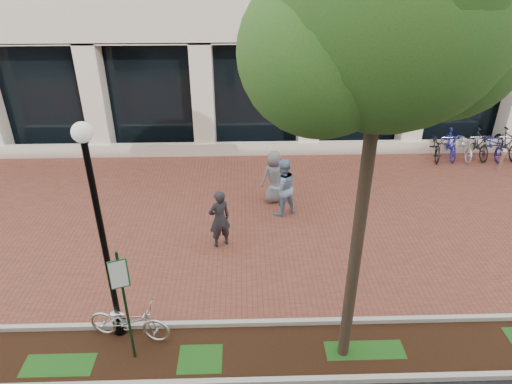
{
  "coord_description": "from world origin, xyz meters",
  "views": [
    {
      "loc": [
        -0.53,
        -11.76,
        7.32
      ],
      "look_at": [
        -0.2,
        -0.8,
        1.26
      ],
      "focal_mm": 32.0,
      "sensor_mm": 36.0,
      "label": 1
    }
  ],
  "objects_px": {
    "bike_rack_cluster": "(471,144)",
    "pedestrian_left": "(220,219)",
    "locked_bicycle": "(129,321)",
    "bollard": "(501,161)",
    "parking_sign": "(124,295)",
    "lamppost": "(101,227)",
    "pedestrian_right": "(274,177)",
    "pedestrian_mid": "(282,187)",
    "street_tree": "(390,18)"
  },
  "relations": [
    {
      "from": "bike_rack_cluster",
      "to": "pedestrian_left",
      "type": "bearing_deg",
      "value": -143.19
    },
    {
      "from": "locked_bicycle",
      "to": "bollard",
      "type": "distance_m",
      "value": 13.8
    },
    {
      "from": "pedestrian_left",
      "to": "parking_sign",
      "type": "bearing_deg",
      "value": 41.02
    },
    {
      "from": "bike_rack_cluster",
      "to": "lamppost",
      "type": "bearing_deg",
      "value": -136.59
    },
    {
      "from": "locked_bicycle",
      "to": "pedestrian_left",
      "type": "height_order",
      "value": "pedestrian_left"
    },
    {
      "from": "parking_sign",
      "to": "pedestrian_left",
      "type": "distance_m",
      "value": 4.2
    },
    {
      "from": "lamppost",
      "to": "pedestrian_right",
      "type": "height_order",
      "value": "lamppost"
    },
    {
      "from": "parking_sign",
      "to": "locked_bicycle",
      "type": "height_order",
      "value": "parking_sign"
    },
    {
      "from": "parking_sign",
      "to": "pedestrian_right",
      "type": "height_order",
      "value": "parking_sign"
    },
    {
      "from": "bike_rack_cluster",
      "to": "pedestrian_right",
      "type": "bearing_deg",
      "value": -151.65
    },
    {
      "from": "pedestrian_right",
      "to": "bike_rack_cluster",
      "type": "xyz_separation_m",
      "value": [
        7.75,
        3.18,
        -0.35
      ]
    },
    {
      "from": "pedestrian_mid",
      "to": "bike_rack_cluster",
      "type": "xyz_separation_m",
      "value": [
        7.55,
        3.97,
        -0.4
      ]
    },
    {
      "from": "lamppost",
      "to": "bike_rack_cluster",
      "type": "relative_size",
      "value": 1.33
    },
    {
      "from": "parking_sign",
      "to": "pedestrian_left",
      "type": "bearing_deg",
      "value": 47.47
    },
    {
      "from": "locked_bicycle",
      "to": "street_tree",
      "type": "bearing_deg",
      "value": -84.96
    },
    {
      "from": "lamppost",
      "to": "bollard",
      "type": "bearing_deg",
      "value": 31.69
    },
    {
      "from": "pedestrian_left",
      "to": "pedestrian_mid",
      "type": "xyz_separation_m",
      "value": [
        1.8,
        1.6,
        0.06
      ]
    },
    {
      "from": "street_tree",
      "to": "bollard",
      "type": "distance_m",
      "value": 12.29
    },
    {
      "from": "street_tree",
      "to": "bike_rack_cluster",
      "type": "relative_size",
      "value": 2.37
    },
    {
      "from": "locked_bicycle",
      "to": "pedestrian_left",
      "type": "xyz_separation_m",
      "value": [
        1.75,
        3.26,
        0.38
      ]
    },
    {
      "from": "bollard",
      "to": "bike_rack_cluster",
      "type": "xyz_separation_m",
      "value": [
        -0.5,
        1.35,
        0.07
      ]
    },
    {
      "from": "lamppost",
      "to": "bollard",
      "type": "distance_m",
      "value": 14.12
    },
    {
      "from": "pedestrian_right",
      "to": "bollard",
      "type": "relative_size",
      "value": 2.0
    },
    {
      "from": "locked_bicycle",
      "to": "bike_rack_cluster",
      "type": "xyz_separation_m",
      "value": [
        11.1,
        8.83,
        0.05
      ]
    },
    {
      "from": "bollard",
      "to": "locked_bicycle",
      "type": "bearing_deg",
      "value": -147.19
    },
    {
      "from": "locked_bicycle",
      "to": "bike_rack_cluster",
      "type": "bearing_deg",
      "value": -39.75
    },
    {
      "from": "locked_bicycle",
      "to": "pedestrian_mid",
      "type": "bearing_deg",
      "value": -24.35
    },
    {
      "from": "parking_sign",
      "to": "street_tree",
      "type": "relative_size",
      "value": 0.31
    },
    {
      "from": "pedestrian_right",
      "to": "bollard",
      "type": "distance_m",
      "value": 8.46
    },
    {
      "from": "parking_sign",
      "to": "bollard",
      "type": "relative_size",
      "value": 3.03
    },
    {
      "from": "parking_sign",
      "to": "pedestrian_right",
      "type": "xyz_separation_m",
      "value": [
        3.18,
        6.2,
        -0.78
      ]
    },
    {
      "from": "bollard",
      "to": "pedestrian_right",
      "type": "bearing_deg",
      "value": -167.52
    },
    {
      "from": "bike_rack_cluster",
      "to": "bollard",
      "type": "bearing_deg",
      "value": -63.64
    },
    {
      "from": "lamppost",
      "to": "bollard",
      "type": "height_order",
      "value": "lamppost"
    },
    {
      "from": "street_tree",
      "to": "bollard",
      "type": "bearing_deg",
      "value": 48.08
    },
    {
      "from": "parking_sign",
      "to": "lamppost",
      "type": "height_order",
      "value": "lamppost"
    },
    {
      "from": "pedestrian_mid",
      "to": "lamppost",
      "type": "bearing_deg",
      "value": 25.84
    },
    {
      "from": "pedestrian_mid",
      "to": "pedestrian_right",
      "type": "bearing_deg",
      "value": -101.39
    },
    {
      "from": "lamppost",
      "to": "pedestrian_right",
      "type": "distance_m",
      "value": 6.82
    },
    {
      "from": "parking_sign",
      "to": "bollard",
      "type": "distance_m",
      "value": 14.01
    },
    {
      "from": "lamppost",
      "to": "bike_rack_cluster",
      "type": "bearing_deg",
      "value": 37.36
    },
    {
      "from": "pedestrian_right",
      "to": "lamppost",
      "type": "bearing_deg",
      "value": 30.62
    },
    {
      "from": "pedestrian_left",
      "to": "street_tree",
      "type": "bearing_deg",
      "value": 98.71
    },
    {
      "from": "parking_sign",
      "to": "pedestrian_mid",
      "type": "height_order",
      "value": "parking_sign"
    },
    {
      "from": "pedestrian_left",
      "to": "bike_rack_cluster",
      "type": "distance_m",
      "value": 10.89
    },
    {
      "from": "pedestrian_right",
      "to": "bollard",
      "type": "height_order",
      "value": "pedestrian_right"
    },
    {
      "from": "pedestrian_mid",
      "to": "locked_bicycle",
      "type": "bearing_deg",
      "value": 28.72
    },
    {
      "from": "parking_sign",
      "to": "pedestrian_right",
      "type": "bearing_deg",
      "value": 42.77
    },
    {
      "from": "street_tree",
      "to": "bollard",
      "type": "relative_size",
      "value": 9.81
    },
    {
      "from": "parking_sign",
      "to": "pedestrian_left",
      "type": "relative_size",
      "value": 1.55
    }
  ]
}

